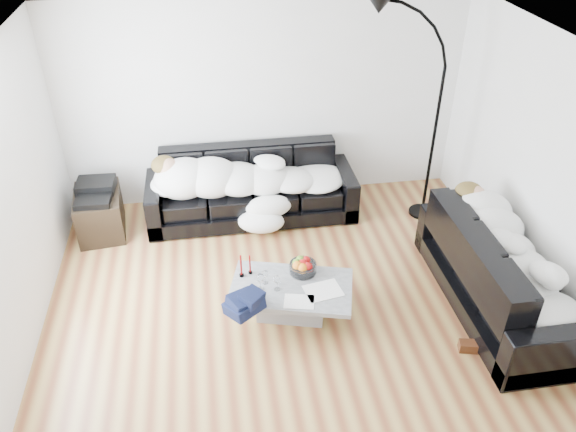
{
  "coord_description": "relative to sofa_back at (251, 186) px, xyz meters",
  "views": [
    {
      "loc": [
        -0.72,
        -4.28,
        4.0
      ],
      "look_at": [
        0.0,
        0.3,
        0.9
      ],
      "focal_mm": 35.0,
      "sensor_mm": 36.0,
      "label": 1
    }
  ],
  "objects": [
    {
      "name": "ground",
      "position": [
        0.24,
        -1.74,
        -0.42
      ],
      "size": [
        5.0,
        5.0,
        0.0
      ],
      "primitive_type": "plane",
      "color": "brown",
      "rests_on": "ground"
    },
    {
      "name": "wall_back",
      "position": [
        0.24,
        0.51,
        0.88
      ],
      "size": [
        5.0,
        0.02,
        2.6
      ],
      "primitive_type": "cube",
      "color": "silver",
      "rests_on": "ground"
    },
    {
      "name": "wall_left",
      "position": [
        -2.26,
        -1.74,
        0.88
      ],
      "size": [
        0.02,
        4.5,
        2.6
      ],
      "primitive_type": "cube",
      "color": "silver",
      "rests_on": "ground"
    },
    {
      "name": "wall_right",
      "position": [
        2.74,
        -1.74,
        0.88
      ],
      "size": [
        0.02,
        4.5,
        2.6
      ],
      "primitive_type": "cube",
      "color": "silver",
      "rests_on": "ground"
    },
    {
      "name": "ceiling",
      "position": [
        0.24,
        -1.74,
        2.18
      ],
      "size": [
        5.0,
        5.0,
        0.0
      ],
      "primitive_type": "plane",
      "color": "white",
      "rests_on": "ground"
    },
    {
      "name": "sofa_back",
      "position": [
        0.0,
        0.0,
        0.0
      ],
      "size": [
        2.57,
        0.89,
        0.84
      ],
      "primitive_type": "cube",
      "color": "black",
      "rests_on": "ground"
    },
    {
      "name": "sofa_right",
      "position": [
        2.3,
        -2.05,
        0.02
      ],
      "size": [
        0.94,
        2.2,
        0.89
      ],
      "primitive_type": "cube",
      "rotation": [
        0.0,
        0.0,
        1.57
      ],
      "color": "black",
      "rests_on": "ground"
    },
    {
      "name": "sleeper_back",
      "position": [
        0.0,
        -0.05,
        0.22
      ],
      "size": [
        2.18,
        0.75,
        0.44
      ],
      "primitive_type": null,
      "color": "white",
      "rests_on": "sofa_back"
    },
    {
      "name": "sleeper_right",
      "position": [
        2.3,
        -2.05,
        0.23
      ],
      "size": [
        0.8,
        1.88,
        0.46
      ],
      "primitive_type": null,
      "rotation": [
        0.0,
        0.0,
        1.57
      ],
      "color": "white",
      "rests_on": "sofa_right"
    },
    {
      "name": "teal_cushion",
      "position": [
        2.24,
        -1.37,
        0.3
      ],
      "size": [
        0.42,
        0.38,
        0.2
      ],
      "primitive_type": "ellipsoid",
      "rotation": [
        0.0,
        0.0,
        0.24
      ],
      "color": "#0F6C56",
      "rests_on": "sofa_right"
    },
    {
      "name": "coffee_table",
      "position": [
        0.21,
        -1.86,
        -0.25
      ],
      "size": [
        1.33,
        0.99,
        0.35
      ],
      "primitive_type": "cube",
      "rotation": [
        0.0,
        0.0,
        -0.27
      ],
      "color": "#939699",
      "rests_on": "ground"
    },
    {
      "name": "fruit_bowl",
      "position": [
        0.36,
        -1.66,
        0.01
      ],
      "size": [
        0.29,
        0.29,
        0.17
      ],
      "primitive_type": "cylinder",
      "rotation": [
        0.0,
        0.0,
        -0.06
      ],
      "color": "white",
      "rests_on": "coffee_table"
    },
    {
      "name": "wine_glass_a",
      "position": [
        -0.04,
        -1.77,
        0.0
      ],
      "size": [
        0.07,
        0.07,
        0.15
      ],
      "primitive_type": "cylinder",
      "rotation": [
        0.0,
        0.0,
        0.19
      ],
      "color": "white",
      "rests_on": "coffee_table"
    },
    {
      "name": "wine_glass_b",
      "position": [
        -0.1,
        -1.86,
        0.02
      ],
      "size": [
        0.09,
        0.09,
        0.19
      ],
      "primitive_type": "cylinder",
      "rotation": [
        0.0,
        0.0,
        0.15
      ],
      "color": "white",
      "rests_on": "coffee_table"
    },
    {
      "name": "wine_glass_c",
      "position": [
        0.06,
        -1.88,
        0.01
      ],
      "size": [
        0.08,
        0.08,
        0.17
      ],
      "primitive_type": "cylinder",
      "rotation": [
        0.0,
        0.0,
        0.17
      ],
      "color": "white",
      "rests_on": "coffee_table"
    },
    {
      "name": "candle_left",
      "position": [
        -0.27,
        -1.63,
        0.06
      ],
      "size": [
        0.05,
        0.05,
        0.26
      ],
      "primitive_type": "cylinder",
      "rotation": [
        0.0,
        0.0,
        -0.08
      ],
      "color": "maroon",
      "rests_on": "coffee_table"
    },
    {
      "name": "candle_right",
      "position": [
        -0.17,
        -1.6,
        0.04
      ],
      "size": [
        0.05,
        0.05,
        0.22
      ],
      "primitive_type": "cylinder",
      "rotation": [
        0.0,
        0.0,
        -0.16
      ],
      "color": "maroon",
      "rests_on": "coffee_table"
    },
    {
      "name": "newspaper_a",
      "position": [
        0.5,
        -1.98,
        -0.07
      ],
      "size": [
        0.39,
        0.33,
        0.01
      ],
      "primitive_type": "cube",
      "rotation": [
        0.0,
        0.0,
        0.18
      ],
      "color": "silver",
      "rests_on": "coffee_table"
    },
    {
      "name": "newspaper_b",
      "position": [
        0.24,
        -2.09,
        -0.07
      ],
      "size": [
        0.33,
        0.26,
        0.01
      ],
      "primitive_type": "cube",
      "rotation": [
        0.0,
        0.0,
        -0.22
      ],
      "color": "silver",
      "rests_on": "coffee_table"
    },
    {
      "name": "navy_jacket",
      "position": [
        -0.26,
        -2.12,
        0.09
      ],
      "size": [
        0.45,
        0.42,
        0.17
      ],
      "primitive_type": null,
      "rotation": [
        0.0,
        0.0,
        0.52
      ],
      "color": "black",
      "rests_on": "coffee_table"
    },
    {
      "name": "shoes",
      "position": [
        1.9,
        -2.57,
        -0.37
      ],
      "size": [
        0.59,
        0.52,
        0.11
      ],
      "primitive_type": null,
      "rotation": [
        0.0,
        0.0,
        -0.43
      ],
      "color": "#472311",
      "rests_on": "ground"
    },
    {
      "name": "av_cabinet",
      "position": [
        -1.85,
        -0.08,
        -0.16
      ],
      "size": [
        0.6,
        0.81,
        0.52
      ],
      "primitive_type": "cube",
      "rotation": [
        0.0,
        0.0,
        0.1
      ],
      "color": "black",
      "rests_on": "ground"
    },
    {
      "name": "stereo",
      "position": [
        -1.85,
        -0.08,
        0.17
      ],
      "size": [
        0.45,
        0.36,
        0.13
      ],
      "primitive_type": "cube",
      "rotation": [
        0.0,
        0.0,
        -0.04
      ],
      "color": "black",
      "rests_on": "av_cabinet"
    },
    {
      "name": "floor_lamp",
      "position": [
        2.17,
        -0.31,
        0.77
      ],
      "size": [
        0.93,
        0.65,
        2.37
      ],
      "primitive_type": null,
      "rotation": [
        0.0,
        0.0,
        0.39
      ],
      "color": "black",
      "rests_on": "ground"
    }
  ]
}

